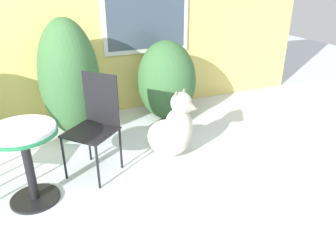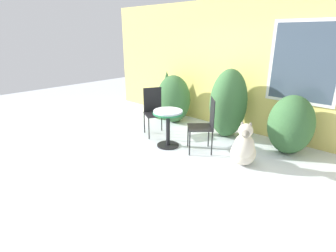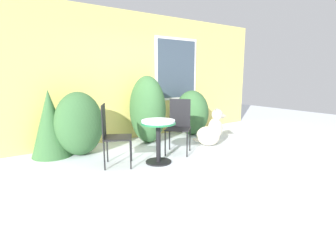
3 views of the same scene
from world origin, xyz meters
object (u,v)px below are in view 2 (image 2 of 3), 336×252
(patio_table, at_px, (168,120))
(dog, at_px, (244,149))
(patio_chair_near_table, at_px, (205,123))
(patio_chair_far_side, at_px, (154,110))

(patio_table, xyz_separation_m, dog, (1.49, 0.26, -0.25))
(dog, bearing_deg, patio_chair_near_table, 151.24)
(patio_chair_near_table, bearing_deg, patio_table, -108.87)
(patio_table, height_order, patio_chair_near_table, patio_chair_near_table)
(patio_chair_near_table, xyz_separation_m, dog, (0.82, -0.04, -0.26))
(patio_chair_far_side, relative_size, dog, 1.26)
(patio_table, height_order, patio_chair_far_side, patio_chair_far_side)
(patio_chair_far_side, height_order, dog, patio_chair_far_side)
(patio_chair_near_table, xyz_separation_m, patio_chair_far_side, (-1.36, 0.01, 0.00))
(patio_chair_near_table, distance_m, patio_chair_far_side, 1.36)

